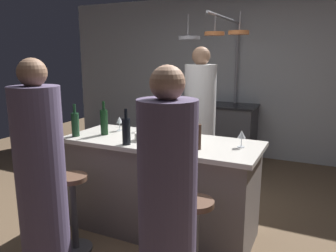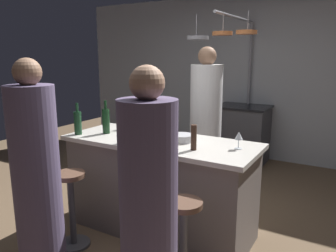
{
  "view_description": "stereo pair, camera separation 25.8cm",
  "coord_description": "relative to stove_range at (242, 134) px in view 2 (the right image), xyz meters",
  "views": [
    {
      "loc": [
        1.31,
        -2.6,
        1.66
      ],
      "look_at": [
        0.0,
        0.15,
        1.0
      ],
      "focal_mm": 35.15,
      "sensor_mm": 36.0,
      "label": 1
    },
    {
      "loc": [
        1.54,
        -2.48,
        1.66
      ],
      "look_at": [
        0.0,
        0.15,
        1.0
      ],
      "focal_mm": 35.15,
      "sensor_mm": 36.0,
      "label": 2
    }
  ],
  "objects": [
    {
      "name": "back_wall",
      "position": [
        0.0,
        0.4,
        0.85
      ],
      "size": [
        6.4,
        0.16,
        2.6
      ],
      "primitive_type": "cube",
      "color": "#B2B7BC",
      "rests_on": "ground_plane"
    },
    {
      "name": "wine_glass_by_chef",
      "position": [
        0.72,
        -2.38,
        0.56
      ],
      "size": [
        0.07,
        0.07,
        0.15
      ],
      "color": "silver",
      "rests_on": "kitchen_island"
    },
    {
      "name": "ground_plane",
      "position": [
        0.0,
        -2.45,
        -0.45
      ],
      "size": [
        9.0,
        9.0,
        0.0
      ],
      "primitive_type": "plane",
      "color": "brown"
    },
    {
      "name": "stove_range",
      "position": [
        0.0,
        0.0,
        0.0
      ],
      "size": [
        0.8,
        0.64,
        0.89
      ],
      "color": "#47474C",
      "rests_on": "ground_plane"
    },
    {
      "name": "kitchen_island",
      "position": [
        0.0,
        -2.45,
        0.01
      ],
      "size": [
        1.8,
        0.72,
        0.9
      ],
      "color": "slate",
      "rests_on": "ground_plane"
    },
    {
      "name": "pepper_mill",
      "position": [
        0.41,
        -2.59,
        0.56
      ],
      "size": [
        0.05,
        0.05,
        0.21
      ],
      "primitive_type": "cylinder",
      "color": "#382319",
      "rests_on": "kitchen_island"
    },
    {
      "name": "bar_stool_right",
      "position": [
        0.58,
        -3.07,
        -0.07
      ],
      "size": [
        0.28,
        0.28,
        0.68
      ],
      "color": "#4C4C51",
      "rests_on": "ground_plane"
    },
    {
      "name": "guest_left",
      "position": [
        -0.47,
        -3.43,
        0.31
      ],
      "size": [
        0.35,
        0.35,
        1.64
      ],
      "color": "#594C6B",
      "rests_on": "ground_plane"
    },
    {
      "name": "wine_bottle_red",
      "position": [
        -0.59,
        -2.5,
        0.58
      ],
      "size": [
        0.07,
        0.07,
        0.33
      ],
      "color": "#143319",
      "rests_on": "kitchen_island"
    },
    {
      "name": "wine_bottle_dark",
      "position": [
        -0.2,
        -2.72,
        0.57
      ],
      "size": [
        0.07,
        0.07,
        0.31
      ],
      "color": "black",
      "rests_on": "kitchen_island"
    },
    {
      "name": "wine_glass_near_left_guest",
      "position": [
        -0.55,
        -2.3,
        0.56
      ],
      "size": [
        0.07,
        0.07,
        0.15
      ],
      "color": "silver",
      "rests_on": "kitchen_island"
    },
    {
      "name": "mixing_bowl_steel",
      "position": [
        0.21,
        -2.4,
        0.49
      ],
      "size": [
        0.2,
        0.2,
        0.06
      ],
      "primitive_type": "cylinder",
      "color": "#B7B7BC",
      "rests_on": "kitchen_island"
    },
    {
      "name": "chef",
      "position": [
        0.0,
        -1.42,
        0.37
      ],
      "size": [
        0.37,
        0.37,
        1.75
      ],
      "color": "white",
      "rests_on": "ground_plane"
    },
    {
      "name": "overhead_pot_rack",
      "position": [
        0.0,
        -0.63,
        1.25
      ],
      "size": [
        0.91,
        1.52,
        2.17
      ],
      "color": "gray",
      "rests_on": "ground_plane"
    },
    {
      "name": "wine_bottle_green",
      "position": [
        -0.8,
        -2.67,
        0.57
      ],
      "size": [
        0.07,
        0.07,
        0.31
      ],
      "color": "#193D23",
      "rests_on": "kitchen_island"
    },
    {
      "name": "bar_stool_left",
      "position": [
        -0.52,
        -3.07,
        -0.07
      ],
      "size": [
        0.28,
        0.28,
        0.68
      ],
      "color": "#4C4C51",
      "rests_on": "ground_plane"
    },
    {
      "name": "wine_bottle_white",
      "position": [
        0.17,
        -2.59,
        0.57
      ],
      "size": [
        0.07,
        0.07,
        0.31
      ],
      "color": "gray",
      "rests_on": "kitchen_island"
    },
    {
      "name": "mixing_bowl_ceramic",
      "position": [
        -0.15,
        -2.53,
        0.49
      ],
      "size": [
        0.14,
        0.14,
        0.07
      ],
      "primitive_type": "cylinder",
      "color": "silver",
      "rests_on": "kitchen_island"
    },
    {
      "name": "guest_right",
      "position": [
        0.55,
        -3.46,
        0.3
      ],
      "size": [
        0.34,
        0.34,
        1.61
      ],
      "color": "#594C6B",
      "rests_on": "ground_plane"
    }
  ]
}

